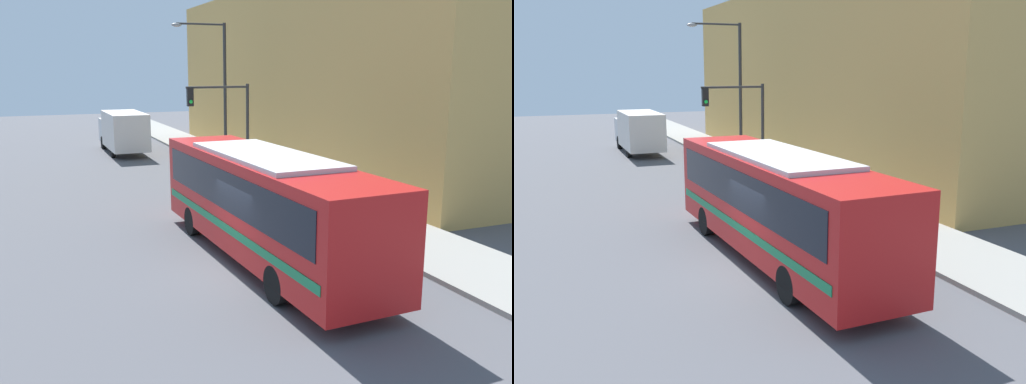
# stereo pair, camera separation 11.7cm
# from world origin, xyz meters

# --- Properties ---
(ground_plane) EXTENTS (120.00, 120.00, 0.00)m
(ground_plane) POSITION_xyz_m (0.00, 0.00, 0.00)
(ground_plane) COLOR #515156
(sidewalk) EXTENTS (3.31, 70.00, 0.15)m
(sidewalk) POSITION_xyz_m (6.15, 20.00, 0.07)
(sidewalk) COLOR gray
(sidewalk) RESTS_ON ground_plane
(building_facade) EXTENTS (6.00, 31.58, 10.29)m
(building_facade) POSITION_xyz_m (10.81, 16.79, 5.15)
(building_facade) COLOR tan
(building_facade) RESTS_ON ground_plane
(city_bus) EXTENTS (2.87, 11.21, 3.26)m
(city_bus) POSITION_xyz_m (0.95, 0.73, 1.88)
(city_bus) COLOR red
(city_bus) RESTS_ON ground_plane
(delivery_truck) EXTENTS (2.28, 7.57, 2.80)m
(delivery_truck) POSITION_xyz_m (0.90, 24.64, 1.54)
(delivery_truck) COLOR silver
(delivery_truck) RESTS_ON ground_plane
(fire_hydrant) EXTENTS (0.21, 0.28, 0.70)m
(fire_hydrant) POSITION_xyz_m (5.10, 2.41, 0.50)
(fire_hydrant) COLOR gold
(fire_hydrant) RESTS_ON sidewalk
(traffic_light_pole) EXTENTS (3.28, 0.35, 4.73)m
(traffic_light_pole) POSITION_xyz_m (4.06, 12.80, 3.43)
(traffic_light_pole) COLOR #2D2D2D
(traffic_light_pole) RESTS_ON sidewalk
(parking_meter) EXTENTS (0.14, 0.14, 1.40)m
(parking_meter) POSITION_xyz_m (5.10, 8.66, 1.09)
(parking_meter) COLOR #2D2D2D
(parking_meter) RESTS_ON sidewalk
(street_lamp) EXTENTS (3.07, 0.28, 7.93)m
(street_lamp) POSITION_xyz_m (4.95, 16.47, 4.87)
(street_lamp) COLOR #2D2D2D
(street_lamp) RESTS_ON sidewalk
(pedestrian_near_corner) EXTENTS (0.34, 0.34, 1.57)m
(pedestrian_near_corner) POSITION_xyz_m (6.26, 15.56, 0.94)
(pedestrian_near_corner) COLOR slate
(pedestrian_near_corner) RESTS_ON sidewalk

